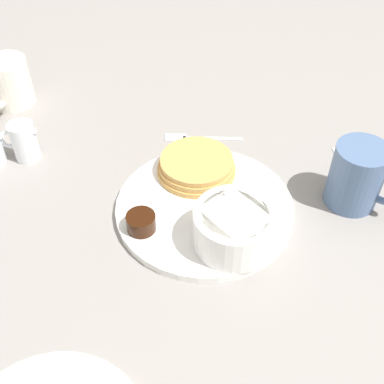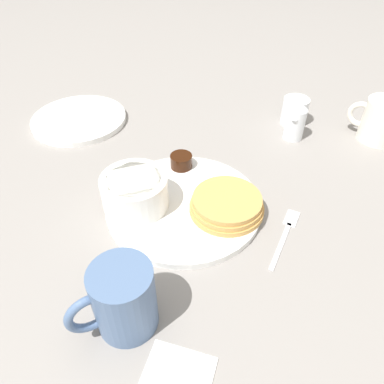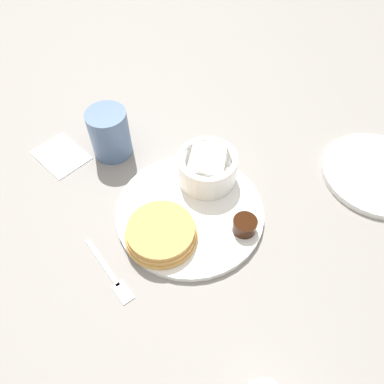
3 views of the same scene
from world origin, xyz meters
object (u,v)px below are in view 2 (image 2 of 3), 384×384
plate (184,205)px  second_mug (381,120)px  creamer_pitcher_far (295,110)px  bowl (135,191)px  fork (286,231)px  coffee_mug (122,300)px  creamer_pitcher_near (295,123)px

plate → second_mug: bearing=123.5°
creamer_pitcher_far → second_mug: 0.17m
bowl → fork: bowl is taller
coffee_mug → creamer_pitcher_far: 0.57m
plate → bowl: (0.01, -0.08, 0.04)m
second_mug → creamer_pitcher_far: bearing=-106.4°
second_mug → creamer_pitcher_near: bearing=-85.5°
second_mug → plate: bearing=-56.5°
creamer_pitcher_near → fork: 0.28m
coffee_mug → creamer_pitcher_near: coffee_mug is taller
coffee_mug → second_mug: size_ratio=0.94×
plate → creamer_pitcher_far: bearing=144.7°
creamer_pitcher_near → fork: creamer_pitcher_near is taller
creamer_pitcher_far → plate: bearing=-35.3°
creamer_pitcher_far → bowl: bearing=-42.9°
bowl → coffee_mug: size_ratio=1.07×
coffee_mug → fork: coffee_mug is taller
fork → creamer_pitcher_near: bearing=172.3°
creamer_pitcher_near → coffee_mug: bearing=-29.4°
creamer_pitcher_near → creamer_pitcher_far: 0.06m
second_mug → coffee_mug: bearing=-42.6°
bowl → fork: 0.25m
coffee_mug → creamer_pitcher_far: (-0.51, 0.26, -0.02)m
creamer_pitcher_near → creamer_pitcher_far: size_ratio=0.84×
coffee_mug → bowl: bearing=-171.9°
creamer_pitcher_far → fork: bearing=-7.5°
bowl → creamer_pitcher_far: bearing=137.1°
creamer_pitcher_near → second_mug: (-0.01, 0.17, 0.01)m
fork → second_mug: (-0.29, 0.21, 0.04)m
fork → creamer_pitcher_far: bearing=172.5°
bowl → fork: size_ratio=0.83×
creamer_pitcher_far → fork: 0.34m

